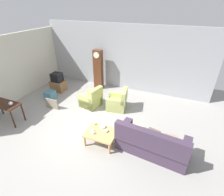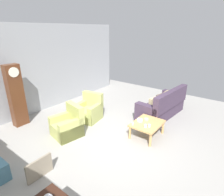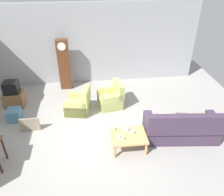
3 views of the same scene
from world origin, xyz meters
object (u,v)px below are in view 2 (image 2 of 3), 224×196
armchair_olive_far (89,111)px  bowl_shallow_green (146,119)px  framed_picture_leaning (40,168)px  cup_white_porcelain (149,126)px  armchair_olive_near (68,126)px  cup_blue_rimmed (145,126)px  grandfather_clock (16,96)px  coffee_table_wood (147,125)px  bowl_white_stacked (140,120)px  couch_floral (162,107)px  cup_cream_tall (133,124)px

armchair_olive_far → bowl_shallow_green: armchair_olive_far is taller
framed_picture_leaning → cup_white_porcelain: bearing=-24.4°
armchair_olive_near → cup_blue_rimmed: (1.10, -1.97, 0.17)m
armchair_olive_far → grandfather_clock: bearing=136.9°
armchair_olive_near → coffee_table_wood: 2.34m
cup_white_porcelain → bowl_white_stacked: size_ratio=0.45×
framed_picture_leaning → bowl_shallow_green: size_ratio=4.25×
grandfather_clock → bowl_shallow_green: size_ratio=14.24×
cup_white_porcelain → couch_floral: bearing=11.1°
armchair_olive_near → bowl_white_stacked: (1.33, -1.67, 0.16)m
armchair_olive_far → cup_blue_rimmed: bearing=-90.9°
coffee_table_wood → cup_white_porcelain: cup_white_porcelain is taller
armchair_olive_near → bowl_shallow_green: bearing=-49.9°
cup_blue_rimmed → bowl_white_stacked: 0.38m
coffee_table_wood → bowl_shallow_green: size_ratio=6.80×
framed_picture_leaning → couch_floral: bearing=-11.1°
cup_white_porcelain → cup_cream_tall: 0.46m
armchair_olive_near → cup_white_porcelain: armchair_olive_near is taller
coffee_table_wood → grandfather_clock: grandfather_clock is taller
couch_floral → armchair_olive_near: bearing=150.0°
bowl_white_stacked → framed_picture_leaning: bearing=163.4°
coffee_table_wood → cup_cream_tall: (-0.37, 0.27, 0.10)m
armchair_olive_far → cup_cream_tall: 1.86m
armchair_olive_near → grandfather_clock: bearing=106.3°
couch_floral → armchair_olive_near: couch_floral is taller
bowl_white_stacked → bowl_shallow_green: (0.18, -0.12, -0.01)m
armchair_olive_near → framed_picture_leaning: size_ratio=1.54×
grandfather_clock → bowl_white_stacked: (1.85, -3.46, -0.54)m
cup_blue_rimmed → armchair_olive_near: bearing=119.2°
armchair_olive_near → cup_blue_rimmed: bearing=-60.8°
armchair_olive_far → bowl_shallow_green: (0.37, -2.02, 0.16)m
armchair_olive_far → grandfather_clock: 2.38m
couch_floral → framed_picture_leaning: bearing=168.9°
armchair_olive_near → bowl_shallow_green: (1.51, -1.79, 0.16)m
armchair_olive_near → bowl_shallow_green: armchair_olive_near is taller
coffee_table_wood → framed_picture_leaning: framed_picture_leaning is taller
cup_cream_tall → bowl_white_stacked: bearing=-9.0°
coffee_table_wood → cup_cream_tall: 0.47m
couch_floral → cup_cream_tall: 1.95m
armchair_olive_near → cup_cream_tall: armchair_olive_near is taller
grandfather_clock → cup_white_porcelain: size_ratio=25.30×
coffee_table_wood → cup_blue_rimmed: cup_blue_rimmed is taller
couch_floral → bowl_white_stacked: 1.62m
cup_blue_rimmed → bowl_white_stacked: bearing=53.2°
cup_cream_tall → grandfather_clock: bearing=114.2°
cup_blue_rimmed → bowl_shallow_green: size_ratio=0.61×
framed_picture_leaning → cup_blue_rimmed: 2.84m
cup_blue_rimmed → bowl_white_stacked: cup_blue_rimmed is taller
couch_floral → armchair_olive_near: 3.40m
armchair_olive_far → bowl_white_stacked: armchair_olive_far is taller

